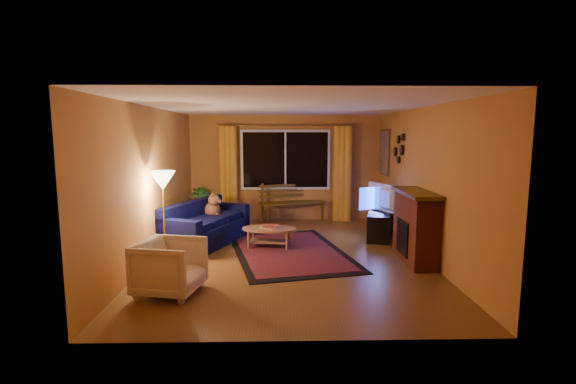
{
  "coord_description": "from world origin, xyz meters",
  "views": [
    {
      "loc": [
        -0.17,
        -6.93,
        2.06
      ],
      "look_at": [
        0.0,
        0.3,
        1.05
      ],
      "focal_mm": 26.0,
      "sensor_mm": 36.0,
      "label": 1
    }
  ],
  "objects_px": {
    "floor_lamp": "(164,217)",
    "coffee_table": "(269,238)",
    "tv_console": "(379,224)",
    "sofa": "(206,223)",
    "armchair": "(170,264)",
    "bench": "(293,212)"
  },
  "relations": [
    {
      "from": "floor_lamp",
      "to": "coffee_table",
      "type": "height_order",
      "value": "floor_lamp"
    },
    {
      "from": "tv_console",
      "to": "sofa",
      "type": "bearing_deg",
      "value": -156.21
    },
    {
      "from": "armchair",
      "to": "floor_lamp",
      "type": "bearing_deg",
      "value": 29.04
    },
    {
      "from": "bench",
      "to": "sofa",
      "type": "relative_size",
      "value": 0.78
    },
    {
      "from": "floor_lamp",
      "to": "armchair",
      "type": "bearing_deg",
      "value": -72.58
    },
    {
      "from": "armchair",
      "to": "floor_lamp",
      "type": "height_order",
      "value": "floor_lamp"
    },
    {
      "from": "armchair",
      "to": "tv_console",
      "type": "relative_size",
      "value": 0.63
    },
    {
      "from": "bench",
      "to": "armchair",
      "type": "bearing_deg",
      "value": -128.83
    },
    {
      "from": "floor_lamp",
      "to": "sofa",
      "type": "bearing_deg",
      "value": 66.63
    },
    {
      "from": "sofa",
      "to": "armchair",
      "type": "relative_size",
      "value": 2.51
    },
    {
      "from": "bench",
      "to": "coffee_table",
      "type": "relative_size",
      "value": 1.51
    },
    {
      "from": "bench",
      "to": "floor_lamp",
      "type": "distance_m",
      "value": 3.8
    },
    {
      "from": "floor_lamp",
      "to": "coffee_table",
      "type": "xyz_separation_m",
      "value": [
        1.66,
        0.82,
        -0.56
      ]
    },
    {
      "from": "bench",
      "to": "tv_console",
      "type": "bearing_deg",
      "value": -59.38
    },
    {
      "from": "coffee_table",
      "to": "armchair",
      "type": "bearing_deg",
      "value": -119.52
    },
    {
      "from": "sofa",
      "to": "floor_lamp",
      "type": "xyz_separation_m",
      "value": [
        -0.48,
        -1.1,
        0.34
      ]
    },
    {
      "from": "bench",
      "to": "coffee_table",
      "type": "bearing_deg",
      "value": -120.01
    },
    {
      "from": "bench",
      "to": "armchair",
      "type": "relative_size",
      "value": 1.94
    },
    {
      "from": "tv_console",
      "to": "bench",
      "type": "bearing_deg",
      "value": 154.15
    },
    {
      "from": "sofa",
      "to": "tv_console",
      "type": "height_order",
      "value": "sofa"
    },
    {
      "from": "floor_lamp",
      "to": "tv_console",
      "type": "distance_m",
      "value": 4.19
    },
    {
      "from": "floor_lamp",
      "to": "coffee_table",
      "type": "bearing_deg",
      "value": 26.13
    }
  ]
}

